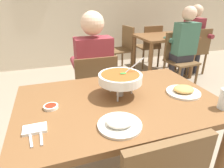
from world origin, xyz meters
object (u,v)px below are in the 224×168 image
at_px(chair_bg_middle, 178,56).
at_px(chair_bg_right, 123,46).
at_px(curry_bowl, 120,78).
at_px(appetizer_plate, 183,91).
at_px(diner_main, 93,68).
at_px(sauce_dish, 51,107).
at_px(patron_bg_left, 194,36).
at_px(patron_bg_middle, 183,43).
at_px(chair_diner_main, 95,90).
at_px(dining_table_far, 163,43).
at_px(chair_bg_left, 196,49).
at_px(chair_bg_corner, 150,44).
at_px(dining_table_main, 119,113).
at_px(rice_plate, 120,123).

bearing_deg(chair_bg_middle, chair_bg_right, 121.19).
xyz_separation_m(curry_bowl, appetizer_plate, (0.45, -0.12, -0.11)).
height_order(diner_main, sauce_dish, diner_main).
distance_m(curry_bowl, chair_bg_middle, 2.26).
bearing_deg(curry_bowl, patron_bg_left, 40.64).
xyz_separation_m(appetizer_plate, patron_bg_middle, (1.21, 1.58, -0.05)).
bearing_deg(patron_bg_middle, chair_diner_main, -154.84).
bearing_deg(dining_table_far, sauce_dish, -136.02).
bearing_deg(chair_bg_right, chair_bg_left, -27.95).
bearing_deg(diner_main, patron_bg_left, 28.22).
bearing_deg(chair_bg_corner, sauce_dish, -129.54).
relative_size(dining_table_main, chair_bg_right, 1.50).
distance_m(rice_plate, chair_bg_right, 3.10).
relative_size(sauce_dish, dining_table_far, 0.09).
relative_size(sauce_dish, chair_bg_middle, 0.10).
bearing_deg(dining_table_main, sauce_dish, 177.08).
distance_m(chair_diner_main, dining_table_far, 2.12).
bearing_deg(patron_bg_middle, appetizer_plate, -127.33).
bearing_deg(rice_plate, diner_main, 84.52).
height_order(sauce_dish, chair_bg_corner, chair_bg_corner).
bearing_deg(chair_diner_main, chair_bg_right, 60.41).
distance_m(sauce_dish, dining_table_far, 2.92).
xyz_separation_m(dining_table_main, dining_table_far, (1.65, 2.05, -0.03)).
xyz_separation_m(sauce_dish, patron_bg_middle, (2.13, 1.50, -0.05)).
distance_m(chair_bg_middle, chair_bg_corner, 1.00).
distance_m(sauce_dish, chair_bg_corner, 3.31).
bearing_deg(chair_bg_middle, patron_bg_middle, -63.71).
bearing_deg(patron_bg_middle, dining_table_far, 92.85).
xyz_separation_m(rice_plate, chair_bg_right, (1.15, 2.86, -0.29)).
relative_size(curry_bowl, chair_bg_right, 0.37).
distance_m(curry_bowl, chair_bg_right, 2.75).
bearing_deg(dining_table_far, rice_plate, -126.94).
relative_size(chair_diner_main, chair_bg_left, 1.00).
bearing_deg(sauce_dish, appetizer_plate, -5.33).
bearing_deg(dining_table_far, patron_bg_middle, -87.15).
xyz_separation_m(chair_bg_left, chair_bg_corner, (-0.64, 0.66, 0.00)).
xyz_separation_m(curry_bowl, rice_plate, (-0.13, -0.34, -0.11)).
xyz_separation_m(diner_main, appetizer_plate, (0.47, -0.83, 0.05)).
bearing_deg(chair_bg_middle, curry_bowl, -137.04).
bearing_deg(patron_bg_left, chair_bg_right, 154.56).
bearing_deg(dining_table_far, chair_bg_left, -12.08).
xyz_separation_m(rice_plate, sauce_dish, (-0.34, 0.31, -0.01)).
height_order(chair_diner_main, curry_bowl, curry_bowl).
xyz_separation_m(appetizer_plate, chair_bg_left, (1.83, 1.97, -0.29)).
xyz_separation_m(dining_table_main, chair_diner_main, (-0.00, 0.73, -0.16)).
bearing_deg(chair_diner_main, sauce_dish, -122.13).
relative_size(chair_bg_corner, patron_bg_middle, 0.69).
bearing_deg(chair_bg_corner, chair_diner_main, -132.04).
relative_size(dining_table_main, dining_table_far, 1.35).
relative_size(curry_bowl, rice_plate, 1.39).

